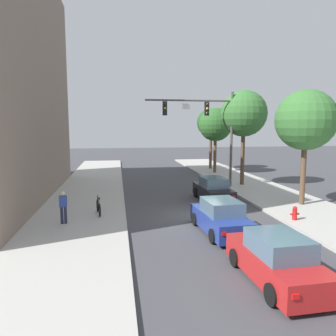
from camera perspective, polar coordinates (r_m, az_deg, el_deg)
name	(u,v)px	position (r m, az deg, el deg)	size (l,w,h in m)	color
ground_plane	(199,217)	(18.11, 5.54, -8.58)	(120.00, 120.00, 0.00)	#424247
sidewalk_left	(78,221)	(17.67, -15.59, -8.97)	(5.00, 60.00, 0.15)	#B2AFA8
sidewalk_right	(308,211)	(20.65, 23.43, -6.95)	(5.00, 60.00, 0.15)	#B2AFA8
traffic_signal_mast	(208,121)	(25.73, 6.97, 8.15)	(6.97, 0.38, 7.50)	#514C47
car_lead_black	(213,190)	(21.97, 7.94, -3.86)	(1.93, 4.28, 1.60)	black
car_following_blue	(221,218)	(15.46, 9.23, -8.64)	(2.00, 4.32, 1.60)	navy
car_third_red	(276,260)	(11.23, 18.51, -15.13)	(1.95, 4.30, 1.60)	#B21E1E
pedestrian_sidewalk_left_walker	(63,206)	(16.93, -17.94, -6.32)	(0.36, 0.22, 1.64)	#232847
bicycle_leaning	(99,207)	(18.32, -12.13, -6.78)	(0.35, 1.76, 0.98)	black
fire_hydrant	(295,213)	(18.11, 21.41, -7.39)	(0.48, 0.24, 0.72)	red
street_tree_nearest	(306,120)	(21.42, 23.09, 7.71)	(3.66, 3.66, 7.02)	brown
street_tree_second	(244,114)	(27.48, 13.20, 9.26)	(3.77, 3.77, 7.75)	brown
street_tree_third	(216,125)	(34.35, 8.36, 7.52)	(3.46, 3.46, 6.75)	brown
street_tree_farthest	(211,123)	(37.59, 7.59, 7.85)	(3.23, 3.23, 6.87)	brown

